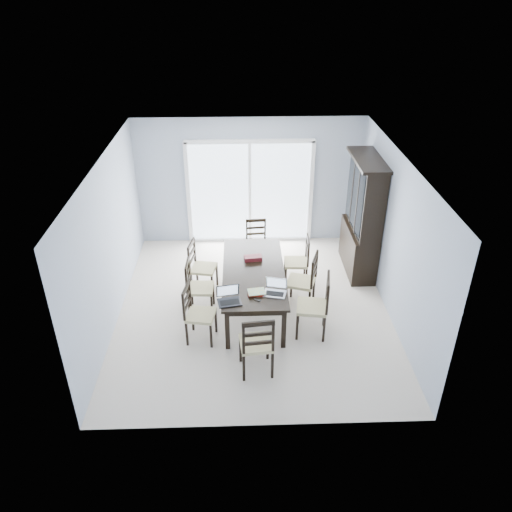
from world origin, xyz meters
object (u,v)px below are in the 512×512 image
at_px(chair_right_mid, 307,276).
at_px(cell_phone, 257,300).
at_px(dining_table, 254,275).
at_px(chair_left_near, 194,307).
at_px(laptop_silver, 275,291).
at_px(chair_left_mid, 195,282).
at_px(laptop_dark, 229,300).
at_px(hot_tub, 219,199).
at_px(chair_right_far, 301,256).
at_px(chair_left_far, 198,261).
at_px(chair_end_near, 257,340).
at_px(china_hutch, 362,218).
at_px(chair_right_near, 319,299).
at_px(game_box, 253,258).
at_px(chair_end_far, 256,238).

bearing_deg(chair_right_mid, cell_phone, 153.80).
height_order(dining_table, cell_phone, cell_phone).
distance_m(chair_left_near, laptop_silver, 1.24).
bearing_deg(chair_right_mid, dining_table, 111.20).
height_order(chair_left_mid, laptop_dark, chair_left_mid).
bearing_deg(laptop_silver, hot_tub, 116.42).
distance_m(chair_left_near, chair_right_far, 2.34).
bearing_deg(chair_left_near, chair_left_far, -169.34).
bearing_deg(chair_end_near, chair_left_mid, 115.36).
distance_m(china_hutch, laptop_dark, 3.22).
xyz_separation_m(chair_right_near, hot_tub, (-1.66, 4.27, -0.17)).
xyz_separation_m(chair_right_far, game_box, (-0.87, -0.41, 0.22)).
relative_size(chair_left_far, laptop_dark, 2.87).
xyz_separation_m(dining_table, hot_tub, (-0.68, 3.59, -0.21)).
height_order(chair_right_mid, hot_tub, chair_right_mid).
bearing_deg(chair_right_near, chair_left_near, 100.97).
relative_size(chair_right_far, hot_tub, 0.57).
xyz_separation_m(laptop_dark, cell_phone, (0.41, 0.05, -0.05)).
relative_size(china_hutch, laptop_silver, 5.90).
bearing_deg(dining_table, chair_right_mid, 2.87).
xyz_separation_m(chair_right_mid, game_box, (-0.88, 0.31, 0.17)).
bearing_deg(chair_left_near, chair_left_mid, -167.09).
distance_m(chair_end_far, laptop_dark, 2.47).
bearing_deg(game_box, chair_right_near, -46.53).
bearing_deg(chair_left_far, game_box, 84.85).
xyz_separation_m(chair_left_mid, cell_phone, (0.99, -0.81, 0.18)).
height_order(chair_right_mid, laptop_dark, chair_right_mid).
distance_m(laptop_dark, cell_phone, 0.42).
bearing_deg(chair_left_mid, chair_right_near, 73.32).
distance_m(chair_end_far, laptop_silver, 2.23).
bearing_deg(game_box, hot_tub, 101.81).
bearing_deg(game_box, dining_table, -90.19).
xyz_separation_m(chair_right_near, laptop_dark, (-1.36, -0.20, 0.17)).
height_order(chair_left_far, chair_right_mid, chair_right_mid).
height_order(laptop_dark, cell_phone, laptop_dark).
relative_size(chair_left_near, chair_right_far, 1.02).
distance_m(chair_end_far, game_box, 1.21).
bearing_deg(cell_phone, chair_end_near, -61.77).
height_order(dining_table, china_hutch, china_hutch).
bearing_deg(china_hutch, hot_tub, 139.03).
bearing_deg(laptop_dark, dining_table, 56.12).
bearing_deg(chair_right_far, dining_table, 133.40).
distance_m(cell_phone, hot_tub, 4.49).
distance_m(chair_end_near, hot_tub, 5.22).
distance_m(chair_left_mid, laptop_dark, 1.07).
xyz_separation_m(dining_table, laptop_dark, (-0.38, -0.88, 0.13)).
relative_size(chair_left_far, chair_right_far, 1.02).
bearing_deg(game_box, chair_left_far, 163.88).
bearing_deg(laptop_dark, chair_left_far, 100.28).
bearing_deg(laptop_silver, chair_right_near, 13.52).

